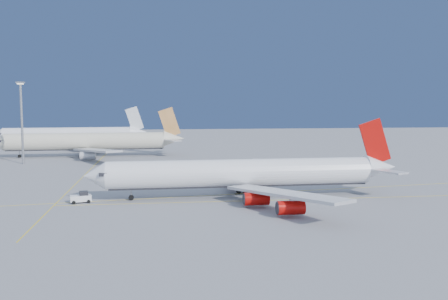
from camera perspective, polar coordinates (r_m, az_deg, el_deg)
ground at (r=117.95m, az=2.02°, el=-4.47°), size 500.00×500.00×0.00m
taxiway_lines at (r=122.74m, az=-5.28°, el=-4.08°), size 118.86×140.00×0.02m
airliner_virgin at (r=107.63m, az=2.71°, el=-2.69°), size 68.50×61.63×16.92m
airliner_etihad at (r=191.99m, az=-15.05°, el=0.94°), size 70.41×65.12×18.40m
airliner_third at (r=235.64m, az=-17.06°, el=1.70°), size 68.13×62.79×18.28m
pushback_tug at (r=106.03m, az=-16.00°, el=-5.24°), size 4.50×3.31×2.33m
light_mast at (r=175.59m, az=-22.13°, el=3.65°), size 2.32×2.32×26.85m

